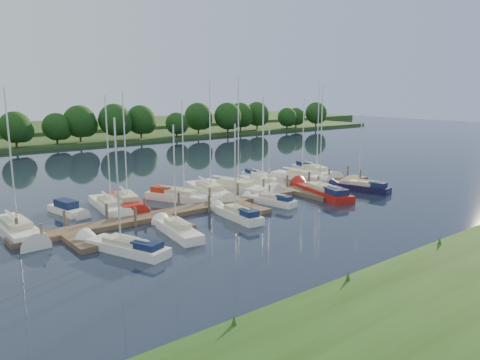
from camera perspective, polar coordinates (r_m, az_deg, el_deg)
ground at (r=39.42m, az=6.18°, el=-5.07°), size 260.00×260.00×0.00m
dock at (r=44.66m, az=-0.42°, el=-2.80°), size 40.00×6.00×0.40m
mooring_pilings at (r=45.43m, az=-1.30°, el=-2.04°), size 38.24×2.84×2.00m
far_shore at (r=105.79m, az=-23.77°, el=4.42°), size 180.00×30.00×0.60m
distant_hill at (r=129.99m, az=-26.67°, el=5.44°), size 220.00×40.00×1.40m
treeline at (r=95.04m, az=-18.25°, el=6.43°), size 147.33×9.67×8.23m
sailboat_n_0 at (r=39.50m, az=-25.56°, el=-5.67°), size 2.37×8.98×11.44m
motorboat at (r=44.20m, az=-20.28°, el=-3.48°), size 2.17×5.07×1.53m
sailboat_n_2 at (r=44.49m, az=-15.52°, el=-3.18°), size 2.93×8.56×10.71m
sailboat_n_3 at (r=45.35m, az=-13.61°, el=-2.80°), size 3.48×8.71×11.09m
sailboat_n_4 at (r=46.58m, az=-7.28°, el=-2.14°), size 4.77×7.69×10.21m
sailboat_n_5 at (r=48.68m, az=-3.70°, el=-1.55°), size 4.03×9.67×12.23m
sailboat_n_6 at (r=50.31m, az=-0.44°, el=-1.11°), size 4.70×10.06×12.71m
sailboat_n_7 at (r=53.31m, az=2.63°, el=-0.44°), size 3.61×8.29×10.45m
sailboat_n_8 at (r=56.11m, az=2.61°, el=0.19°), size 3.10×7.74×9.72m
sailboat_n_9 at (r=57.44m, az=7.37°, el=0.33°), size 3.20×8.02×10.15m
sailboat_n_10 at (r=61.30m, az=9.11°, el=1.01°), size 4.69×9.55×12.05m
sailboat_s_0 at (r=33.12m, az=-13.87°, el=-7.96°), size 3.89×7.37×9.41m
sailboat_s_1 at (r=36.07m, az=-7.64°, el=-6.19°), size 2.31×6.74×8.71m
sailboat_s_2 at (r=40.00m, az=-0.30°, el=-4.28°), size 2.05×6.52×8.42m
sailboat_s_3 at (r=45.05m, az=3.84°, el=-2.56°), size 2.23×5.76×7.44m
sailboat_s_4 at (r=49.24m, az=9.93°, el=-1.50°), size 4.33×9.38×11.84m
sailboat_s_5 at (r=52.27m, az=14.64°, el=-0.96°), size 2.89×6.75×8.72m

